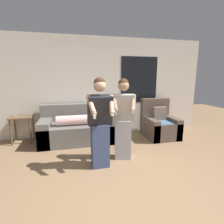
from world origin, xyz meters
The scene contains 7 objects.
ground_plane centered at (0.00, 0.00, 0.00)m, with size 14.00×14.00×0.00m, color #846647.
wall_back centered at (0.02, 2.89, 1.35)m, with size 6.12×0.07×2.70m.
couch centered at (-0.68, 2.39, 0.33)m, with size 1.83×0.93×0.93m.
armchair centered at (1.53, 2.24, 0.33)m, with size 0.81×0.92×1.03m.
side_table centered at (-2.04, 2.61, 0.56)m, with size 0.52×0.44×0.82m.
person_left centered at (-0.33, 0.95, 0.82)m, with size 0.48×0.49×1.63m.
person_right centered at (0.17, 1.19, 0.81)m, with size 0.50×0.53×1.60m.
Camera 1 is at (-0.80, -2.00, 1.63)m, focal length 28.00 mm.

